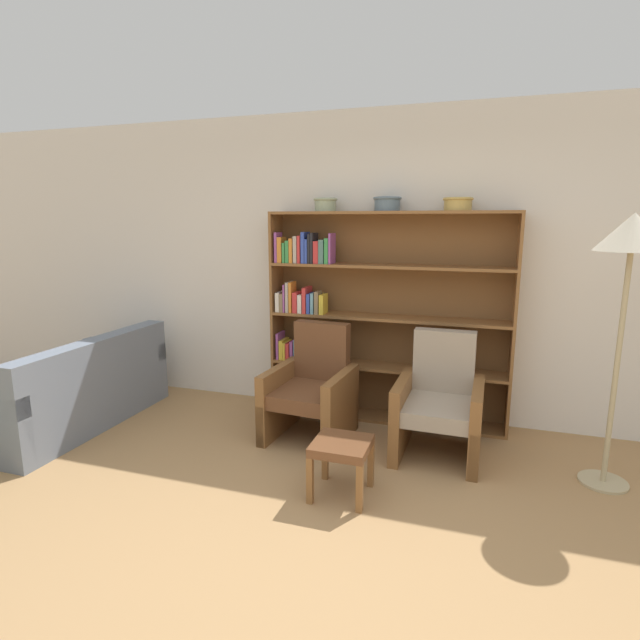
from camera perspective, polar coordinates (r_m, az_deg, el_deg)
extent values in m
plane|color=#A87F51|center=(2.85, -0.95, -27.61)|extent=(24.00, 24.00, 0.00)
cube|color=silver|center=(4.57, 8.86, 5.94)|extent=(12.00, 0.06, 2.75)
cube|color=brown|center=(4.76, -4.90, 0.88)|extent=(0.02, 0.30, 1.87)
cube|color=brown|center=(4.40, 21.26, -0.71)|extent=(0.02, 0.30, 1.87)
cube|color=brown|center=(4.37, 7.99, 12.06)|extent=(2.08, 0.30, 0.02)
cube|color=brown|center=(4.72, 7.36, -10.93)|extent=(2.08, 0.30, 0.03)
cube|color=brown|center=(4.60, 7.99, 0.45)|extent=(2.08, 0.01, 1.87)
cube|color=#B2A899|center=(4.92, -4.44, -8.60)|extent=(0.02, 0.19, 0.19)
cube|color=#334CB2|center=(4.90, -4.27, -8.48)|extent=(0.02, 0.16, 0.22)
cube|color=#669EB2|center=(4.88, -3.98, -8.40)|extent=(0.03, 0.16, 0.24)
cube|color=red|center=(4.87, -3.54, -8.55)|extent=(0.04, 0.16, 0.23)
cube|color=red|center=(4.86, -3.00, -8.81)|extent=(0.04, 0.16, 0.19)
cube|color=white|center=(4.83, -2.59, -8.90)|extent=(0.04, 0.12, 0.20)
cube|color=gold|center=(4.84, -1.94, -8.64)|extent=(0.04, 0.19, 0.24)
cube|color=#4C756B|center=(4.81, -1.39, -8.45)|extent=(0.04, 0.19, 0.28)
cube|color=black|center=(4.82, -0.92, -8.89)|extent=(0.04, 0.20, 0.21)
cube|color=brown|center=(4.56, 7.52, -5.34)|extent=(2.08, 0.30, 0.03)
cube|color=#994C99|center=(4.77, -4.54, -2.86)|extent=(0.02, 0.18, 0.25)
cube|color=gold|center=(4.76, -4.13, -3.26)|extent=(0.04, 0.18, 0.18)
cube|color=gold|center=(4.76, -3.75, -3.38)|extent=(0.02, 0.19, 0.16)
cube|color=red|center=(4.72, -3.49, -3.52)|extent=(0.03, 0.14, 0.16)
cube|color=#994C99|center=(4.72, -2.96, -3.38)|extent=(0.03, 0.18, 0.18)
cube|color=#669EB2|center=(4.69, -2.67, -3.36)|extent=(0.02, 0.13, 0.20)
cube|color=#669EB2|center=(4.68, -2.33, -3.00)|extent=(0.02, 0.14, 0.26)
cube|color=gold|center=(4.69, -1.89, -3.55)|extent=(0.02, 0.18, 0.17)
cube|color=#4C756B|center=(4.69, -1.43, -3.42)|extent=(0.04, 0.19, 0.19)
cube|color=#7F6B4C|center=(4.65, -1.12, -3.58)|extent=(0.02, 0.13, 0.19)
cube|color=gold|center=(4.64, -0.74, -3.17)|extent=(0.02, 0.16, 0.25)
cube|color=#388C47|center=(4.65, -0.23, -3.72)|extent=(0.04, 0.17, 0.16)
cube|color=#334CB2|center=(4.63, 0.18, -3.60)|extent=(0.02, 0.18, 0.19)
cube|color=brown|center=(4.46, 7.67, 0.28)|extent=(2.08, 0.30, 0.02)
cube|color=white|center=(4.68, -4.52, 2.15)|extent=(0.04, 0.19, 0.18)
cube|color=#7F6B4C|center=(4.64, -4.22, 2.02)|extent=(0.03, 0.13, 0.17)
cube|color=#994C99|center=(4.66, -3.75, 2.59)|extent=(0.02, 0.20, 0.26)
cube|color=#B2A899|center=(4.63, -3.47, 2.68)|extent=(0.03, 0.17, 0.28)
cube|color=orange|center=(4.61, -3.17, 2.65)|extent=(0.03, 0.14, 0.28)
cube|color=red|center=(4.61, -2.60, 2.08)|extent=(0.04, 0.16, 0.19)
cube|color=white|center=(4.60, -2.04, 1.94)|extent=(0.04, 0.17, 0.17)
cube|color=red|center=(4.59, -1.48, 2.35)|extent=(0.04, 0.20, 0.24)
cube|color=#334CB2|center=(4.58, -1.02, 1.99)|extent=(0.03, 0.20, 0.18)
cube|color=#669EB2|center=(4.56, -0.62, 2.00)|extent=(0.03, 0.18, 0.19)
cube|color=#7F6B4C|center=(4.52, -0.23, 2.02)|extent=(0.04, 0.12, 0.20)
cube|color=gold|center=(4.52, 0.39, 1.85)|extent=(0.04, 0.15, 0.18)
cube|color=brown|center=(4.39, 7.82, 6.12)|extent=(2.08, 0.30, 0.02)
cube|color=#994C99|center=(4.61, -4.80, 8.27)|extent=(0.02, 0.14, 0.27)
cube|color=orange|center=(4.60, -4.40, 8.01)|extent=(0.04, 0.13, 0.23)
cube|color=#388C47|center=(4.59, -3.88, 7.69)|extent=(0.02, 0.16, 0.18)
cube|color=#388C47|center=(4.57, -3.54, 7.81)|extent=(0.03, 0.13, 0.20)
cube|color=orange|center=(4.57, -3.07, 7.94)|extent=(0.03, 0.16, 0.22)
cube|color=#B2A899|center=(4.56, -2.57, 8.06)|extent=(0.03, 0.17, 0.24)
cube|color=red|center=(4.54, -2.15, 8.08)|extent=(0.03, 0.16, 0.24)
cube|color=#334CB2|center=(4.54, -1.67, 8.28)|extent=(0.03, 0.18, 0.28)
cube|color=#334CB2|center=(4.52, -1.29, 7.89)|extent=(0.02, 0.17, 0.22)
cube|color=black|center=(4.51, -0.99, 8.17)|extent=(0.02, 0.17, 0.26)
cube|color=black|center=(4.50, -0.67, 8.22)|extent=(0.02, 0.17, 0.27)
cube|color=red|center=(4.47, -0.29, 7.74)|extent=(0.04, 0.12, 0.20)
cube|color=#4C756B|center=(4.49, 0.43, 7.84)|extent=(0.04, 0.19, 0.21)
cube|color=#388C47|center=(4.44, 0.92, 7.89)|extent=(0.03, 0.13, 0.22)
cube|color=#994C99|center=(4.45, 1.38, 8.17)|extent=(0.02, 0.17, 0.27)
cylinder|color=gray|center=(4.51, 0.62, 13.00)|extent=(0.19, 0.19, 0.11)
torus|color=gray|center=(4.52, 0.62, 13.62)|extent=(0.21, 0.21, 0.02)
cylinder|color=slate|center=(4.38, 7.70, 12.96)|extent=(0.22, 0.22, 0.11)
torus|color=slate|center=(4.38, 7.71, 13.62)|extent=(0.24, 0.24, 0.02)
cylinder|color=tan|center=(4.31, 15.48, 12.61)|extent=(0.22, 0.22, 0.10)
torus|color=tan|center=(4.31, 15.51, 13.19)|extent=(0.25, 0.25, 0.02)
cube|color=slate|center=(5.07, -27.12, -8.23)|extent=(0.94, 1.74, 0.41)
cube|color=slate|center=(4.70, -24.29, -4.37)|extent=(0.18, 1.74, 0.39)
cube|color=slate|center=(5.61, -21.38, -5.07)|extent=(0.93, 0.12, 0.57)
cube|color=tan|center=(4.62, -27.60, -5.11)|extent=(0.17, 0.36, 0.37)
cube|color=#5B4C75|center=(4.98, -23.42, -3.64)|extent=(0.17, 0.36, 0.37)
cube|color=brown|center=(3.89, 0.87, -13.31)|extent=(0.08, 0.08, 0.35)
cube|color=brown|center=(4.11, -6.70, -11.96)|extent=(0.08, 0.08, 0.35)
cube|color=brown|center=(4.41, 3.83, -10.23)|extent=(0.08, 0.08, 0.35)
cube|color=brown|center=(4.61, -2.97, -9.24)|extent=(0.08, 0.08, 0.35)
cube|color=brown|center=(4.17, -1.24, -8.53)|extent=(0.53, 0.68, 0.12)
cube|color=brown|center=(4.33, 0.23, -3.69)|extent=(0.49, 0.16, 0.53)
cube|color=brown|center=(4.10, 2.40, -10.12)|extent=(0.13, 0.68, 0.59)
cube|color=brown|center=(4.31, -4.69, -9.06)|extent=(0.13, 0.68, 0.59)
cube|color=brown|center=(3.76, 17.19, -14.74)|extent=(0.07, 0.07, 0.35)
cube|color=brown|center=(3.81, 8.34, -13.97)|extent=(0.07, 0.07, 0.35)
cube|color=brown|center=(4.32, 17.53, -11.27)|extent=(0.07, 0.07, 0.35)
cube|color=brown|center=(4.36, 9.91, -10.66)|extent=(0.07, 0.07, 0.35)
cube|color=tan|center=(3.97, 13.38, -9.89)|extent=(0.49, 0.65, 0.12)
cube|color=tan|center=(4.15, 13.98, -4.72)|extent=(0.48, 0.13, 0.53)
cube|color=brown|center=(3.99, 17.40, -11.30)|extent=(0.09, 0.68, 0.59)
cube|color=brown|center=(4.04, 9.31, -10.65)|extent=(0.09, 0.68, 0.59)
cylinder|color=tan|center=(4.14, 29.60, -15.76)|extent=(0.32, 0.32, 0.02)
cylinder|color=tan|center=(3.87, 30.75, -5.05)|extent=(0.04, 0.04, 1.58)
cone|color=beige|center=(3.74, 32.17, 8.52)|extent=(0.45, 0.45, 0.24)
cube|color=brown|center=(3.63, 0.60, -15.46)|extent=(0.04, 0.04, 0.32)
cube|color=brown|center=(3.55, 5.83, -16.12)|extent=(0.04, 0.04, 0.32)
cube|color=brown|center=(3.35, -1.16, -17.84)|extent=(0.04, 0.04, 0.32)
cube|color=brown|center=(3.28, 4.54, -18.66)|extent=(0.04, 0.04, 0.32)
cube|color=brown|center=(3.36, 2.48, -14.16)|extent=(0.37, 0.37, 0.06)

